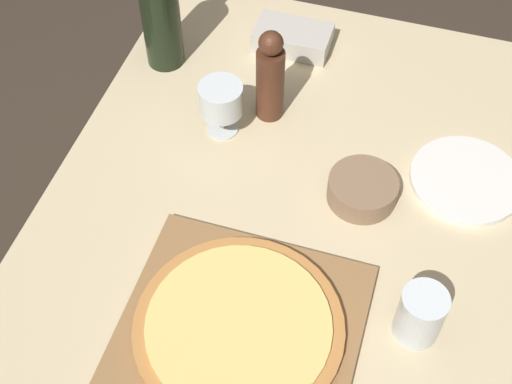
# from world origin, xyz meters

# --- Properties ---
(ground_plane) EXTENTS (12.00, 12.00, 0.00)m
(ground_plane) POSITION_xyz_m (0.00, 0.00, 0.00)
(ground_plane) COLOR #382D23
(dining_table) EXTENTS (0.94, 1.23, 0.76)m
(dining_table) POSITION_xyz_m (0.00, 0.00, 0.65)
(dining_table) COLOR #CCB78E
(dining_table) RESTS_ON ground_plane
(cutting_board) EXTENTS (0.40, 0.38, 0.02)m
(cutting_board) POSITION_xyz_m (-0.01, -0.28, 0.77)
(cutting_board) COLOR olive
(cutting_board) RESTS_ON dining_table
(pizza) EXTENTS (0.35, 0.35, 0.02)m
(pizza) POSITION_xyz_m (-0.01, -0.28, 0.79)
(pizza) COLOR #BC7A3D
(pizza) RESTS_ON cutting_board
(wine_bottle) EXTENTS (0.08, 0.08, 0.34)m
(wine_bottle) POSITION_xyz_m (-0.38, 0.33, 0.90)
(wine_bottle) COLOR black
(wine_bottle) RESTS_ON dining_table
(pepper_mill) EXTENTS (0.06, 0.06, 0.22)m
(pepper_mill) POSITION_xyz_m (-0.11, 0.24, 0.86)
(pepper_mill) COLOR #4C2819
(pepper_mill) RESTS_ON dining_table
(wine_glass) EXTENTS (0.09, 0.09, 0.12)m
(wine_glass) POSITION_xyz_m (-0.19, 0.16, 0.84)
(wine_glass) COLOR silver
(wine_glass) RESTS_ON dining_table
(small_bowl) EXTENTS (0.13, 0.13, 0.05)m
(small_bowl) POSITION_xyz_m (0.12, 0.07, 0.78)
(small_bowl) COLOR #84664C
(small_bowl) RESTS_ON dining_table
(drinking_tumbler) EXTENTS (0.08, 0.08, 0.11)m
(drinking_tumbler) POSITION_xyz_m (0.27, -0.18, 0.81)
(drinking_tumbler) COLOR silver
(drinking_tumbler) RESTS_ON dining_table
(dinner_plate) EXTENTS (0.22, 0.22, 0.01)m
(dinner_plate) POSITION_xyz_m (0.31, 0.17, 0.76)
(dinner_plate) COLOR white
(dinner_plate) RESTS_ON dining_table
(food_container) EXTENTS (0.17, 0.10, 0.05)m
(food_container) POSITION_xyz_m (-0.12, 0.45, 0.78)
(food_container) COLOR #BCB7AD
(food_container) RESTS_ON dining_table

